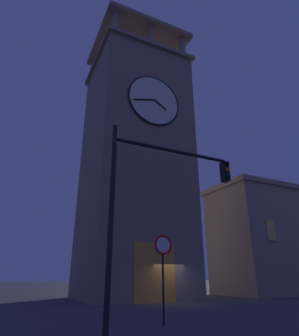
{
  "coord_description": "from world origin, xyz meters",
  "views": [
    {
      "loc": [
        10.55,
        18.44,
        1.68
      ],
      "look_at": [
        -0.43,
        -4.59,
        11.48
      ],
      "focal_mm": 30.27,
      "sensor_mm": 36.0,
      "label": 1
    }
  ],
  "objects_px": {
    "adjacent_wing_building": "(297,241)",
    "traffic_signal_near": "(155,192)",
    "no_horn_sign": "(163,253)",
    "clocktower": "(135,163)"
  },
  "relations": [
    {
      "from": "no_horn_sign",
      "to": "clocktower",
      "type": "bearing_deg",
      "value": -107.02
    },
    {
      "from": "adjacent_wing_building",
      "to": "no_horn_sign",
      "type": "relative_size",
      "value": 6.22
    },
    {
      "from": "adjacent_wing_building",
      "to": "traffic_signal_near",
      "type": "height_order",
      "value": "adjacent_wing_building"
    },
    {
      "from": "traffic_signal_near",
      "to": "no_horn_sign",
      "type": "distance_m",
      "value": 3.48
    },
    {
      "from": "adjacent_wing_building",
      "to": "no_horn_sign",
      "type": "xyz_separation_m",
      "value": [
        23.28,
        11.87,
        -2.79
      ]
    },
    {
      "from": "clocktower",
      "to": "no_horn_sign",
      "type": "xyz_separation_m",
      "value": [
        3.89,
        12.69,
        -9.1
      ]
    },
    {
      "from": "clocktower",
      "to": "traffic_signal_near",
      "type": "bearing_deg",
      "value": 70.15
    },
    {
      "from": "traffic_signal_near",
      "to": "no_horn_sign",
      "type": "xyz_separation_m",
      "value": [
        -1.64,
        -2.62,
        -1.6
      ]
    },
    {
      "from": "adjacent_wing_building",
      "to": "traffic_signal_near",
      "type": "bearing_deg",
      "value": 30.17
    },
    {
      "from": "clocktower",
      "to": "adjacent_wing_building",
      "type": "xyz_separation_m",
      "value": [
        -19.4,
        0.82,
        -6.31
      ]
    }
  ]
}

